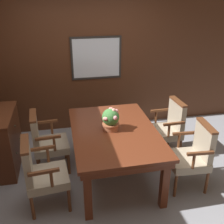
% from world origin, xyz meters
% --- Properties ---
extents(ground_plane, '(14.00, 14.00, 0.00)m').
position_xyz_m(ground_plane, '(0.00, 0.00, 0.00)').
color(ground_plane, '#93969E').
extents(wall_back, '(7.20, 0.08, 2.45)m').
position_xyz_m(wall_back, '(0.00, 1.80, 1.23)').
color(wall_back, '#4C2816').
rests_on(wall_back, ground_plane).
extents(dining_table, '(1.14, 1.67, 0.75)m').
position_xyz_m(dining_table, '(0.15, 0.16, 0.65)').
color(dining_table, maroon).
rests_on(dining_table, ground_plane).
extents(chair_left_near, '(0.53, 0.56, 0.93)m').
position_xyz_m(chair_left_near, '(-0.83, -0.25, 0.50)').
color(chair_left_near, brown).
rests_on(chair_left_near, ground_plane).
extents(chair_right_near, '(0.52, 0.56, 0.93)m').
position_xyz_m(chair_right_near, '(1.14, -0.25, 0.50)').
color(chair_right_near, brown).
rests_on(chair_right_near, ground_plane).
extents(chair_right_far, '(0.51, 0.55, 0.93)m').
position_xyz_m(chair_right_far, '(1.12, 0.56, 0.50)').
color(chair_right_far, brown).
rests_on(chair_right_far, ground_plane).
extents(chair_left_far, '(0.52, 0.56, 0.93)m').
position_xyz_m(chair_left_far, '(-0.79, 0.50, 0.50)').
color(chair_left_far, brown).
rests_on(chair_left_far, ground_plane).
extents(potted_plant, '(0.23, 0.24, 0.31)m').
position_xyz_m(potted_plant, '(0.11, 0.18, 0.90)').
color(potted_plant, '#B2603D').
rests_on(potted_plant, dining_table).
extents(sideboard_cabinet, '(0.43, 0.95, 0.89)m').
position_xyz_m(sideboard_cabinet, '(-1.42, 0.69, 0.44)').
color(sideboard_cabinet, '#512816').
rests_on(sideboard_cabinet, ground_plane).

